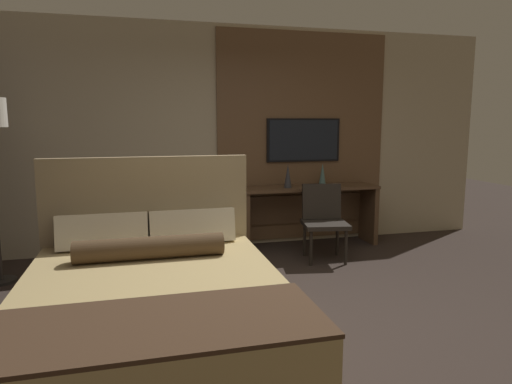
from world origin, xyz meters
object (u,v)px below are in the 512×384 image
tv (304,140)px  vase_tall (288,176)px  desk (308,205)px  desk_chair (323,215)px  bed (154,310)px  vase_short (322,174)px

tv → vase_tall: 0.60m
desk → desk_chair: desk_chair is taller
desk → vase_tall: 0.52m
vase_tall → bed: bearing=-126.2°
tv → desk_chair: (-0.03, -0.79, -0.85)m
tv → desk_chair: 1.16m
desk → tv: 0.86m
bed → desk_chair: bearing=43.0°
vase_tall → desk_chair: bearing=-61.6°
vase_short → vase_tall: bearing=-163.1°
bed → vase_short: (2.28, 2.55, 0.58)m
desk → desk_chair: bearing=-93.1°
tv → vase_short: tv is taller
desk → vase_tall: (-0.31, -0.09, 0.41)m
desk → vase_short: vase_short is taller
desk_chair → vase_tall: bearing=128.3°
desk → desk_chair: size_ratio=2.04×
bed → desk: size_ratio=1.20×
bed → vase_tall: bearing=53.8°
bed → tv: 3.52m
desk → tv: bearing=90.0°
desk → desk_chair: (-0.03, -0.60, -0.01)m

